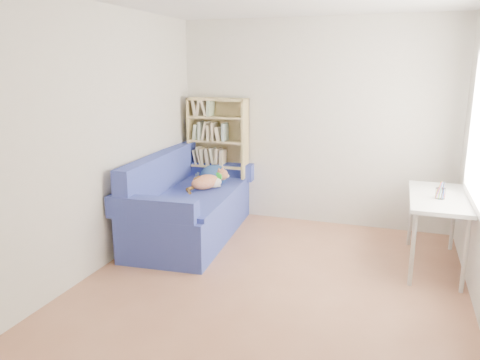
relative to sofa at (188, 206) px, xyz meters
name	(u,v)px	position (x,y,z in m)	size (l,w,h in m)	color
ground	(271,285)	(1.30, -0.98, -0.37)	(4.00, 4.00, 0.00)	#9B6346
room_shell	(286,111)	(1.40, -0.94, 1.26)	(3.54, 4.04, 2.62)	silver
sofa	(188,206)	(0.00, 0.00, 0.00)	(1.10, 2.09, 1.00)	navy
bookshelf	(218,162)	(0.04, 0.88, 0.37)	(0.80, 0.25, 1.60)	tan
desk	(438,203)	(2.76, -0.02, 0.30)	(0.54, 1.19, 0.75)	white
pen_cup	(440,192)	(2.76, -0.12, 0.44)	(0.09, 0.09, 0.18)	white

